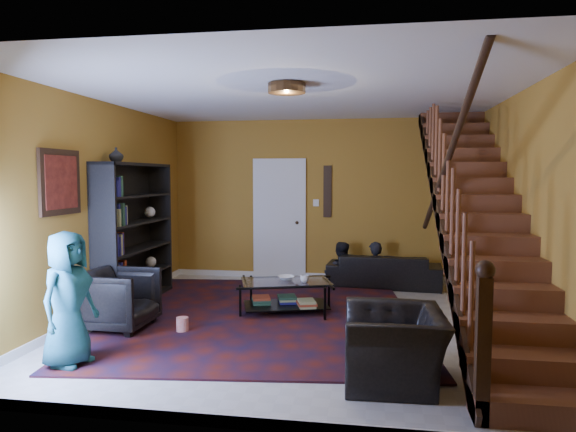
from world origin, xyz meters
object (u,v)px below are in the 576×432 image
(bookshelf, at_px, (135,236))
(coffee_table, at_px, (286,295))
(armchair_right, at_px, (394,346))
(armchair_left, at_px, (118,299))
(sofa, at_px, (384,270))

(bookshelf, xyz_separation_m, coffee_table, (2.20, -0.21, -0.71))
(bookshelf, xyz_separation_m, armchair_right, (3.51, -2.28, -0.65))
(armchair_left, relative_size, armchair_right, 0.81)
(armchair_left, bearing_deg, armchair_right, -106.81)
(armchair_left, height_order, armchair_right, armchair_left)
(sofa, height_order, armchair_right, armchair_right)
(sofa, height_order, armchair_left, armchair_left)
(bookshelf, height_order, armchair_left, bookshelf)
(coffee_table, bearing_deg, sofa, 55.17)
(coffee_table, bearing_deg, armchair_right, -57.65)
(sofa, bearing_deg, bookshelf, 30.27)
(armchair_right, bearing_deg, sofa, 177.66)
(sofa, xyz_separation_m, armchair_right, (-0.02, -3.98, 0.05))
(armchair_left, bearing_deg, bookshelf, 17.79)
(bookshelf, height_order, sofa, bookshelf)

